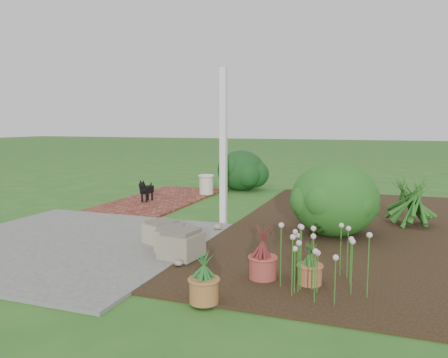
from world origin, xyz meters
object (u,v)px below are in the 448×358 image
(stone_trough_near, at_px, (181,245))
(cream_ceramic_urn, at_px, (206,185))
(evergreen_shrub, at_px, (334,197))
(black_dog, at_px, (146,189))

(stone_trough_near, relative_size, cream_ceramic_urn, 1.02)
(evergreen_shrub, bearing_deg, black_dog, 161.00)
(cream_ceramic_urn, distance_m, evergreen_shrub, 4.10)
(black_dog, distance_m, cream_ceramic_urn, 1.54)
(stone_trough_near, distance_m, evergreen_shrub, 2.44)
(black_dog, xyz_separation_m, evergreen_shrub, (3.89, -1.34, 0.27))
(cream_ceramic_urn, bearing_deg, stone_trough_near, -71.29)
(cream_ceramic_urn, relative_size, evergreen_shrub, 0.33)
(stone_trough_near, height_order, black_dog, black_dog)
(stone_trough_near, xyz_separation_m, evergreen_shrub, (1.58, 1.82, 0.38))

